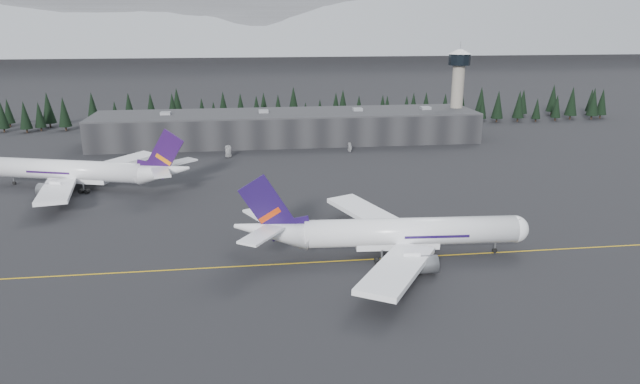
{
  "coord_description": "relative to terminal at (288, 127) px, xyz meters",
  "views": [
    {
      "loc": [
        -17.59,
        -113.59,
        49.8
      ],
      "look_at": [
        0.0,
        20.0,
        9.0
      ],
      "focal_mm": 32.0,
      "sensor_mm": 36.0,
      "label": 1
    }
  ],
  "objects": [
    {
      "name": "terminal",
      "position": [
        0.0,
        0.0,
        0.0
      ],
      "size": [
        160.0,
        30.0,
        12.6
      ],
      "color": "black",
      "rests_on": "ground"
    },
    {
      "name": "jet_main",
      "position": [
        11.56,
        -125.45,
        -0.91
      ],
      "size": [
        65.05,
        59.92,
        19.12
      ],
      "rotation": [
        0.0,
        0.0,
        -0.06
      ],
      "color": "white",
      "rests_on": "ground"
    },
    {
      "name": "taxiline",
      "position": [
        0.0,
        -127.0,
        -6.29
      ],
      "size": [
        400.0,
        0.4,
        0.02
      ],
      "primitive_type": "cube",
      "color": "gold",
      "rests_on": "ground"
    },
    {
      "name": "gse_vehicle_a",
      "position": [
        -24.54,
        -26.35,
        -5.64
      ],
      "size": [
        2.57,
        4.88,
        1.31
      ],
      "primitive_type": "imported",
      "rotation": [
        0.0,
        0.0,
        0.09
      ],
      "color": "silver",
      "rests_on": "ground"
    },
    {
      "name": "treeline",
      "position": [
        0.0,
        37.0,
        1.2
      ],
      "size": [
        360.0,
        20.0,
        15.0
      ],
      "primitive_type": "cube",
      "color": "black",
      "rests_on": "ground"
    },
    {
      "name": "jet_parked",
      "position": [
        -66.28,
        -62.77,
        -0.79
      ],
      "size": [
        64.85,
        58.61,
        19.54
      ],
      "rotation": [
        0.0,
        0.0,
        2.84
      ],
      "color": "white",
      "rests_on": "ground"
    },
    {
      "name": "gse_vehicle_b",
      "position": [
        22.76,
        -22.93,
        -5.66
      ],
      "size": [
        4.03,
        2.76,
        1.27
      ],
      "primitive_type": "imported",
      "rotation": [
        0.0,
        0.0,
        -1.2
      ],
      "color": "silver",
      "rests_on": "ground"
    },
    {
      "name": "control_tower",
      "position": [
        75.0,
        3.0,
        17.11
      ],
      "size": [
        10.0,
        10.0,
        37.7
      ],
      "color": "gray",
      "rests_on": "ground"
    },
    {
      "name": "ground",
      "position": [
        0.0,
        -125.0,
        -6.3
      ],
      "size": [
        1400.0,
        1400.0,
        0.0
      ],
      "primitive_type": "plane",
      "color": "black",
      "rests_on": "ground"
    },
    {
      "name": "mountain_ridge",
      "position": [
        0.0,
        875.0,
        -6.3
      ],
      "size": [
        4400.0,
        900.0,
        420.0
      ],
      "primitive_type": null,
      "color": "white",
      "rests_on": "ground"
    }
  ]
}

